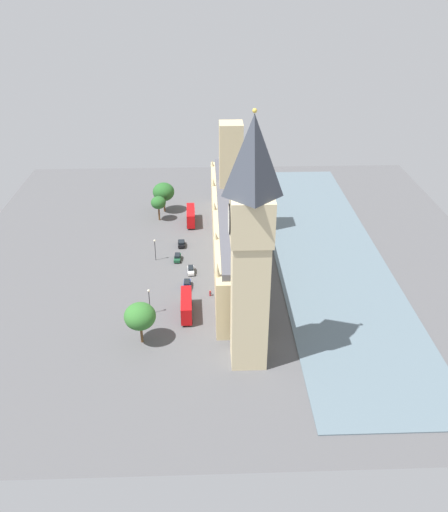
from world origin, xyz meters
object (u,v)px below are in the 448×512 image
at_px(car_blue_trailing, 187,284).
at_px(pedestrian_far_end, 210,293).
at_px(double_decker_bus_near_tower, 191,216).
at_px(parliament_building, 233,225).
at_px(car_white_leading, 191,270).
at_px(car_dark_green_kerbside, 177,257).
at_px(street_lamp_slot_10, 155,246).
at_px(plane_tree_under_trees, 164,192).
at_px(clock_tower, 251,245).
at_px(car_black_corner, 181,243).
at_px(plane_tree_midblock, 140,316).
at_px(street_lamp_slot_11, 149,297).
at_px(double_decker_bus_opposite_hall, 186,305).
at_px(plane_tree_by_river_gate, 158,203).

bearing_deg(car_blue_trailing, pedestrian_far_end, 146.60).
xyz_separation_m(double_decker_bus_near_tower, pedestrian_far_end, (-5.59, 42.26, -1.89)).
height_order(parliament_building, car_white_leading, parliament_building).
relative_size(car_dark_green_kerbside, street_lamp_slot_10, 0.68).
bearing_deg(double_decker_bus_near_tower, plane_tree_under_trees, -48.01).
distance_m(clock_tower, car_dark_green_kerbside, 52.87).
bearing_deg(parliament_building, car_black_corner, -17.09).
height_order(plane_tree_midblock, street_lamp_slot_11, plane_tree_midblock).
height_order(clock_tower, car_white_leading, clock_tower).
distance_m(parliament_building, pedestrian_far_end, 24.47).
distance_m(plane_tree_midblock, street_lamp_slot_10, 36.63).
xyz_separation_m(clock_tower, double_decker_bus_opposite_hall, (13.23, -16.65, -24.39)).
relative_size(double_decker_bus_near_tower, street_lamp_slot_11, 1.57).
height_order(parliament_building, plane_tree_midblock, parliament_building).
relative_size(clock_tower, car_dark_green_kerbside, 12.06).
bearing_deg(pedestrian_far_end, car_white_leading, -115.73).
relative_size(clock_tower, double_decker_bus_opposite_hall, 4.95).
relative_size(parliament_building, car_black_corner, 18.63).
distance_m(parliament_building, plane_tree_under_trees, 36.37).
distance_m(street_lamp_slot_10, street_lamp_slot_11, 25.86).
bearing_deg(car_white_leading, parliament_building, -139.28).
bearing_deg(car_white_leading, car_black_corner, -80.82).
distance_m(plane_tree_midblock, street_lamp_slot_11, 10.96).
bearing_deg(car_blue_trailing, car_black_corner, -82.73).
bearing_deg(car_dark_green_kerbside, street_lamp_slot_10, 0.12).
bearing_deg(car_black_corner, pedestrian_far_end, -76.00).
distance_m(car_dark_green_kerbside, car_white_leading, 8.00).
bearing_deg(double_decker_bus_opposite_hall, pedestrian_far_end, 52.75).
xyz_separation_m(car_dark_green_kerbside, plane_tree_by_river_gate, (6.90, -26.69, 5.11)).
relative_size(double_decker_bus_near_tower, plane_tree_by_river_gate, 1.31).
height_order(car_black_corner, car_dark_green_kerbside, same).
bearing_deg(double_decker_bus_near_tower, car_black_corner, 79.36).
relative_size(car_white_leading, street_lamp_slot_11, 0.63).
bearing_deg(double_decker_bus_opposite_hall, car_dark_green_kerbside, 95.52).
bearing_deg(pedestrian_far_end, car_black_corner, -122.71).
xyz_separation_m(double_decker_bus_opposite_hall, street_lamp_slot_11, (8.62, -0.66, 2.01)).
height_order(double_decker_bus_near_tower, street_lamp_slot_11, street_lamp_slot_11).
height_order(car_black_corner, car_blue_trailing, same).
bearing_deg(car_dark_green_kerbside, car_blue_trailing, 104.64).
bearing_deg(clock_tower, street_lamp_slot_10, -62.43).
distance_m(car_white_leading, double_decker_bus_opposite_hall, 19.33).
bearing_deg(street_lamp_slot_11, plane_tree_by_river_gate, -88.32).
height_order(clock_tower, street_lamp_slot_11, clock_tower).
xyz_separation_m(parliament_building, car_black_corner, (14.72, -4.52, -7.78)).
relative_size(car_dark_green_kerbside, car_white_leading, 1.03).
bearing_deg(double_decker_bus_opposite_hall, plane_tree_by_river_gate, 99.31).
xyz_separation_m(car_dark_green_kerbside, street_lamp_slot_10, (6.05, -0.27, 3.56)).
bearing_deg(plane_tree_midblock, plane_tree_under_trees, -90.49).
distance_m(plane_tree_under_trees, plane_tree_midblock, 69.63).
bearing_deg(car_white_leading, plane_tree_under_trees, -78.88).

